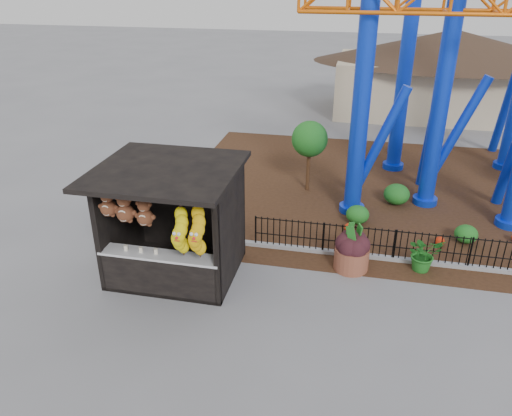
% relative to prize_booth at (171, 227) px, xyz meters
% --- Properties ---
extents(ground, '(120.00, 120.00, 0.00)m').
position_rel_prize_booth_xyz_m(ground, '(2.98, -0.92, -1.52)').
color(ground, slate).
rests_on(ground, ground).
extents(mulch_bed, '(18.00, 12.00, 0.02)m').
position_rel_prize_booth_xyz_m(mulch_bed, '(6.98, 7.08, -1.51)').
color(mulch_bed, '#331E11').
rests_on(mulch_bed, ground).
extents(curb, '(18.00, 0.18, 0.12)m').
position_rel_prize_booth_xyz_m(curb, '(6.98, 2.08, -1.46)').
color(curb, gray).
rests_on(curb, ground).
extents(prize_booth, '(3.50, 3.40, 3.12)m').
position_rel_prize_booth_xyz_m(prize_booth, '(0.00, 0.00, 0.00)').
color(prize_booth, black).
rests_on(prize_booth, ground).
extents(picket_fence, '(12.20, 0.06, 1.00)m').
position_rel_prize_booth_xyz_m(picket_fence, '(7.88, 2.08, -1.02)').
color(picket_fence, black).
rests_on(picket_fence, ground).
extents(roller_coaster, '(11.00, 6.37, 10.82)m').
position_rel_prize_booth_xyz_m(roller_coaster, '(8.10, 7.31, 4.92)').
color(roller_coaster, '#0C33DC').
rests_on(roller_coaster, ground).
extents(terracotta_planter, '(1.10, 1.10, 0.64)m').
position_rel_prize_booth_xyz_m(terracotta_planter, '(4.62, 1.42, -1.20)').
color(terracotta_planter, brown).
rests_on(terracotta_planter, ground).
extents(planter_foliage, '(0.70, 0.70, 0.64)m').
position_rel_prize_booth_xyz_m(planter_foliage, '(4.62, 1.42, -0.56)').
color(planter_foliage, black).
rests_on(planter_foliage, terracotta_planter).
extents(potted_plant, '(1.16, 1.09, 1.02)m').
position_rel_prize_booth_xyz_m(potted_plant, '(6.53, 1.78, -1.01)').
color(potted_plant, '#215D1B').
rests_on(potted_plant, ground).
extents(landscaping, '(8.00, 3.53, 0.72)m').
position_rel_prize_booth_xyz_m(landscaping, '(7.27, 4.85, -1.21)').
color(landscaping, '#1B5D1B').
rests_on(landscaping, mulch_bed).
extents(pavilion, '(15.00, 15.00, 4.80)m').
position_rel_prize_booth_xyz_m(pavilion, '(8.98, 19.08, 1.54)').
color(pavilion, '#BFAD8C').
rests_on(pavilion, ground).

